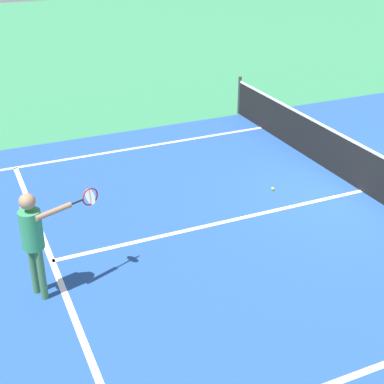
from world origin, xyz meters
name	(u,v)px	position (x,y,z in m)	size (l,w,h in m)	color
ground_plane	(361,191)	(0.00, 0.00, 0.00)	(60.00, 60.00, 0.00)	#337F51
court_surface_inbounds	(361,191)	(0.00, 0.00, 0.00)	(10.62, 24.40, 0.00)	#234C93
line_sideline_left	(36,164)	(-4.11, -5.95, 0.00)	(0.10, 11.89, 0.01)	white
line_service_near	(52,261)	(0.00, -6.40, 0.00)	(8.22, 0.10, 0.01)	white
line_center_service	(224,222)	(0.00, -3.20, 0.00)	(0.10, 6.40, 0.01)	white
net	(365,169)	(0.00, 0.00, 0.49)	(10.86, 0.09, 1.07)	#33383D
player_near	(34,233)	(0.84, -6.71, 1.07)	(0.50, 1.22, 1.72)	#3F7247
tennis_ball_near_net	(273,189)	(-0.78, -1.67, 0.03)	(0.07, 0.07, 0.07)	#CCE033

